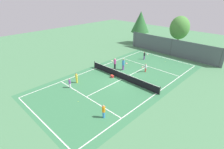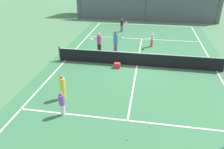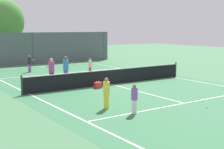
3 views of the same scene
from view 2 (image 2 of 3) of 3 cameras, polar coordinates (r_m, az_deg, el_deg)
ground_plane at (r=16.25m, az=6.49°, el=2.31°), size 80.00×80.00×0.00m
court_surface at (r=16.25m, az=6.49°, el=2.31°), size 13.00×25.00×0.01m
tennis_net at (r=16.05m, az=6.58°, el=3.96°), size 11.90×0.10×1.10m
perimeter_fence at (r=29.24m, az=8.69°, el=16.54°), size 18.00×0.12×3.20m
player_0 at (r=18.44m, az=0.99°, el=8.53°), size 0.96×0.53×1.76m
player_1 at (r=20.00m, az=10.23°, el=8.91°), size 0.56×0.85×1.31m
player_2 at (r=12.23m, az=-12.62°, el=-3.14°), size 0.30×0.30×1.42m
player_3 at (r=24.40m, az=2.59°, el=12.67°), size 0.84×0.68×1.40m
player_5 at (r=10.99m, az=-12.78°, el=-7.29°), size 0.28×0.28×1.30m
player_6 at (r=18.18m, az=-3.36°, el=8.17°), size 0.94×0.37×1.73m
ball_crate at (r=15.74m, az=1.36°, el=2.36°), size 0.43×0.29×0.43m
tennis_ball_0 at (r=9.78m, az=4.05°, el=-16.30°), size 0.07×0.07×0.07m
tennis_ball_1 at (r=17.55m, az=8.60°, el=4.21°), size 0.07×0.07×0.07m
tennis_ball_2 at (r=19.22m, az=18.21°, el=5.17°), size 0.07×0.07×0.07m
tennis_ball_3 at (r=23.90m, az=15.44°, el=9.70°), size 0.07×0.07×0.07m
tennis_ball_4 at (r=16.96m, az=12.66°, el=3.01°), size 0.07×0.07×0.07m
tennis_ball_5 at (r=25.96m, az=10.47°, el=11.54°), size 0.07×0.07×0.07m
tennis_ball_6 at (r=10.56m, az=9.89°, el=-12.84°), size 0.07×0.07×0.07m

